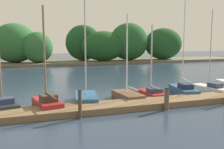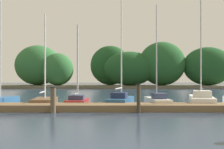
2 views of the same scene
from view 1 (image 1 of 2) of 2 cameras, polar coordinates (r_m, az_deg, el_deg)
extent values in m
cube|color=brown|center=(17.23, 16.83, -5.47)|extent=(26.02, 1.80, 0.35)
cube|color=#66604C|center=(45.74, -6.49, 2.80)|extent=(62.55, 8.00, 0.40)
ellipsoid|color=#2D6633|center=(45.09, -21.09, 6.66)|extent=(7.40, 5.96, 6.48)
ellipsoid|color=#1E4C23|center=(50.66, 11.54, 6.82)|extent=(7.85, 4.60, 6.05)
ellipsoid|color=#2D6633|center=(43.41, -16.42, 5.91)|extent=(4.90, 4.35, 5.07)
ellipsoid|color=#1E4C23|center=(47.05, -6.49, 7.14)|extent=(6.54, 3.51, 6.49)
ellipsoid|color=#235628|center=(47.58, 3.88, 7.42)|extent=(7.36, 5.38, 6.90)
ellipsoid|color=#1E4C23|center=(45.42, -1.96, 6.43)|extent=(8.05, 4.51, 5.32)
cube|color=#232833|center=(15.96, -23.46, -6.57)|extent=(2.01, 3.04, 0.48)
cube|color=#2D3856|center=(15.54, -23.32, -5.44)|extent=(1.21, 1.06, 0.31)
cube|color=maroon|center=(15.18, -14.42, -6.68)|extent=(1.65, 2.84, 0.59)
cube|color=maroon|center=(16.32, -15.55, -5.83)|extent=(0.76, 0.78, 0.50)
cube|color=#3D3328|center=(14.75, -14.14, -5.14)|extent=(1.01, 0.95, 0.38)
cylinder|color=#7F6647|center=(14.94, -15.01, 4.62)|extent=(0.12, 0.12, 5.36)
cylinder|color=#7F6647|center=(14.30, -13.70, -4.56)|extent=(0.47, 2.12, 0.07)
cube|color=#285684|center=(16.40, -5.86, -5.47)|extent=(1.86, 3.12, 0.56)
cube|color=#285684|center=(17.69, -6.06, -4.60)|extent=(0.86, 0.86, 0.47)
cylinder|color=#B7B7BC|center=(16.20, -6.05, 6.27)|extent=(0.09, 0.09, 6.11)
cube|color=brown|center=(17.17, 3.61, -4.93)|extent=(1.44, 2.78, 0.51)
cube|color=brown|center=(18.25, 1.93, -4.25)|extent=(0.75, 0.72, 0.44)
cylinder|color=silver|center=(16.97, 3.39, 4.68)|extent=(0.09, 0.09, 5.21)
cylinder|color=silver|center=(16.52, 4.52, -3.05)|extent=(0.18, 1.76, 0.08)
cube|color=maroon|center=(18.24, 9.03, -4.40)|extent=(1.25, 2.73, 0.43)
cube|color=maroon|center=(19.31, 7.39, -3.76)|extent=(0.67, 0.69, 0.36)
cube|color=#2D3856|center=(17.87, 9.54, -3.50)|extent=(0.91, 0.83, 0.28)
cylinder|color=#B7B7BC|center=(18.07, 8.90, 3.65)|extent=(0.10, 0.10, 4.67)
cylinder|color=#B7B7BC|center=(17.73, 9.72, -2.82)|extent=(0.10, 1.45, 0.07)
cube|color=#285684|center=(19.74, 15.78, -3.53)|extent=(1.89, 3.48, 0.52)
cube|color=#285684|center=(21.11, 14.28, -2.84)|extent=(0.82, 0.95, 0.45)
cube|color=#1E2847|center=(19.29, 16.28, -2.50)|extent=(1.08, 1.16, 0.34)
cylinder|color=silver|center=(19.62, 15.93, 8.23)|extent=(0.08, 0.08, 7.53)
cylinder|color=silver|center=(19.08, 16.51, -1.30)|extent=(0.49, 1.79, 0.08)
cube|color=silver|center=(20.84, 21.42, -3.22)|extent=(1.30, 3.19, 0.51)
cube|color=silver|center=(21.81, 18.76, -2.70)|extent=(0.62, 0.83, 0.43)
cube|color=#2D3856|center=(20.51, 22.26, -2.23)|extent=(0.83, 1.00, 0.33)
cylinder|color=#B7B7BC|center=(20.67, 21.37, 5.52)|extent=(0.07, 0.07, 5.80)
cube|color=white|center=(24.55, 23.84, -1.75)|extent=(0.96, 1.16, 0.51)
cylinder|color=#4C3D28|center=(13.12, -7.24, -6.79)|extent=(0.19, 0.19, 1.45)
cylinder|color=black|center=(12.95, -7.29, -3.59)|extent=(0.22, 0.22, 0.04)
cylinder|color=brown|center=(14.95, 12.23, -5.47)|extent=(0.27, 0.27, 1.28)
cylinder|color=black|center=(14.82, 12.30, -2.99)|extent=(0.31, 0.31, 0.04)
camera|label=2|loc=(11.09, 82.13, -9.99)|focal=46.87mm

